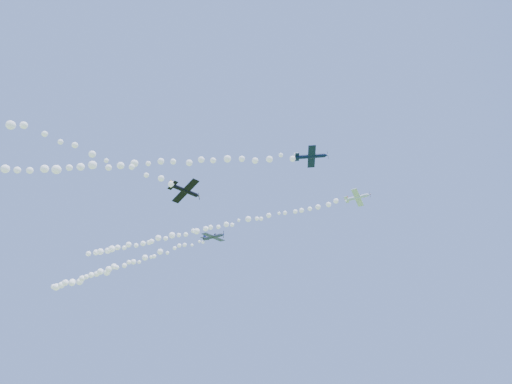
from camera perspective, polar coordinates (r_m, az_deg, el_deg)
The scene contains 7 objects.
plane_white at distance 100.60m, azimuth 13.37°, elevation -0.70°, with size 6.21×6.34×1.83m.
smoke_trail_white at distance 114.31m, azimuth -7.24°, elevation -5.08°, with size 79.20×6.13×2.68m, color white, non-canonical shape.
plane_navy at distance 88.07m, azimuth 7.39°, elevation 4.75°, with size 6.95×7.35×1.96m.
smoke_trail_navy at distance 95.74m, azimuth -19.92°, elevation 3.26°, with size 77.05×34.91×2.79m, color white, non-canonical shape.
plane_grey at distance 98.03m, azimuth -5.71°, elevation -5.96°, with size 6.34×6.71×2.27m.
smoke_trail_grey at distance 120.91m, azimuth -17.79°, elevation -9.51°, with size 61.50×10.47×2.94m, color white, non-canonical shape.
plane_black at distance 73.36m, azimuth -9.41°, elevation 0.18°, with size 6.17×5.99×2.07m.
Camera 1 is at (37.72, -70.79, 4.11)m, focal length 30.00 mm.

